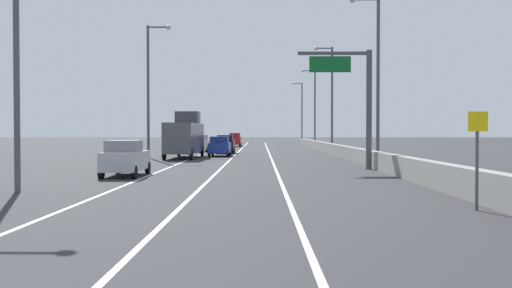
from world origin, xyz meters
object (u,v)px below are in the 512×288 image
(lamp_post_right_fourth, at_px, (313,103))
(car_white_2, at_px, (201,143))
(car_silver_4, at_px, (125,158))
(box_truck, at_px, (185,136))
(lamp_post_right_fifth, at_px, (301,109))
(speed_advisory_sign, at_px, (477,153))
(lamp_post_left_mid, at_px, (151,83))
(car_blue_3, at_px, (220,146))
(overhead_sign_gantry, at_px, (357,94))
(lamp_post_left_near, at_px, (22,22))
(lamp_post_right_third, at_px, (330,93))
(lamp_post_right_second, at_px, (375,70))
(car_red_0, at_px, (235,140))
(car_black_1, at_px, (225,144))

(lamp_post_right_fourth, xyz_separation_m, car_white_2, (-14.97, -21.81, -5.68))
(car_silver_4, relative_size, box_truck, 0.50)
(car_silver_4, distance_m, box_truck, 21.32)
(lamp_post_right_fifth, bearing_deg, speed_advisory_sign, -90.78)
(lamp_post_right_fifth, distance_m, box_truck, 63.19)
(lamp_post_left_mid, relative_size, car_white_2, 2.83)
(car_blue_3, bearing_deg, lamp_post_left_mid, -144.49)
(box_truck, bearing_deg, overhead_sign_gantry, -50.16)
(lamp_post_left_near, xyz_separation_m, box_truck, (2.57, 29.52, -4.75))
(box_truck, bearing_deg, car_blue_3, 51.94)
(lamp_post_left_mid, bearing_deg, car_white_2, 79.85)
(lamp_post_right_fourth, height_order, car_white_2, lamp_post_right_fourth)
(speed_advisory_sign, bearing_deg, lamp_post_left_near, 161.89)
(lamp_post_right_fifth, bearing_deg, lamp_post_right_third, -90.12)
(lamp_post_right_second, relative_size, lamp_post_right_third, 1.00)
(lamp_post_right_third, distance_m, car_red_0, 28.41)
(lamp_post_right_fifth, distance_m, lamp_post_left_mid, 64.22)
(car_white_2, bearing_deg, lamp_post_left_mid, -100.15)
(lamp_post_left_mid, bearing_deg, car_blue_3, 35.51)
(car_black_1, xyz_separation_m, car_white_2, (-3.11, 4.20, 0.00))
(car_black_1, bearing_deg, car_white_2, 126.55)
(lamp_post_right_fourth, relative_size, car_silver_4, 2.54)
(overhead_sign_gantry, height_order, car_blue_3, overhead_sign_gantry)
(lamp_post_right_second, distance_m, lamp_post_right_fifth, 72.61)
(overhead_sign_gantry, height_order, lamp_post_right_fourth, lamp_post_right_fourth)
(lamp_post_right_second, height_order, car_white_2, lamp_post_right_second)
(lamp_post_right_fourth, xyz_separation_m, car_blue_3, (-11.96, -33.41, -5.73))
(overhead_sign_gantry, bearing_deg, speed_advisory_sign, -88.69)
(lamp_post_left_near, bearing_deg, lamp_post_right_third, 68.08)
(overhead_sign_gantry, bearing_deg, car_black_1, 110.44)
(lamp_post_right_fifth, height_order, car_white_2, lamp_post_right_fifth)
(overhead_sign_gantry, xyz_separation_m, lamp_post_right_fourth, (1.99, 52.50, 1.94))
(car_red_0, xyz_separation_m, car_silver_4, (-3.28, -59.47, -0.09))
(lamp_post_right_third, xyz_separation_m, car_silver_4, (-14.93, -34.18, -5.71))
(lamp_post_right_fourth, xyz_separation_m, box_truck, (-14.85, -37.09, -4.75))
(car_black_1, bearing_deg, car_silver_4, -96.03)
(lamp_post_right_second, xyz_separation_m, car_blue_3, (-11.86, 15.00, -5.73))
(car_black_1, xyz_separation_m, box_truck, (-2.99, -11.08, 0.94))
(car_white_2, bearing_deg, lamp_post_right_fourth, 55.53)
(speed_advisory_sign, bearing_deg, lamp_post_right_second, 86.46)
(speed_advisory_sign, xyz_separation_m, lamp_post_left_mid, (-16.25, 34.24, 4.91))
(car_red_0, bearing_deg, lamp_post_right_fourth, -5.17)
(speed_advisory_sign, bearing_deg, car_silver_4, 135.66)
(lamp_post_right_second, distance_m, car_silver_4, 19.04)
(car_silver_4, xyz_separation_m, box_truck, (0.43, 21.29, 0.96))
(car_blue_3, xyz_separation_m, car_silver_4, (-3.32, -24.98, 0.02))
(lamp_post_left_mid, relative_size, car_red_0, 2.61)
(lamp_post_right_fourth, bearing_deg, car_red_0, 174.83)
(car_red_0, distance_m, box_truck, 38.29)
(car_white_2, relative_size, car_silver_4, 0.90)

